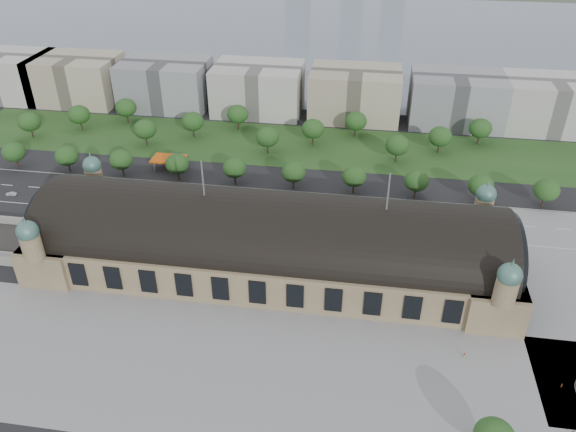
# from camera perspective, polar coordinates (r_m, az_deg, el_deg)

# --- Properties ---
(ground) EXTENTS (900.00, 900.00, 0.00)m
(ground) POSITION_cam_1_polar(r_m,az_deg,el_deg) (183.02, -1.82, -5.28)
(ground) COLOR black
(ground) RESTS_ON ground
(station) EXTENTS (150.00, 48.40, 44.30)m
(station) POSITION_cam_1_polar(r_m,az_deg,el_deg) (176.93, -1.88, -2.65)
(station) COLOR #94825B
(station) RESTS_ON ground
(plaza_south) EXTENTS (190.00, 48.00, 0.12)m
(plaza_south) POSITION_cam_1_polar(r_m,az_deg,el_deg) (149.86, -1.00, -15.85)
(plaza_south) COLOR gray
(plaza_south) RESTS_ON ground
(road_slab) EXTENTS (260.00, 26.00, 0.10)m
(road_slab) POSITION_cam_1_polar(r_m,az_deg,el_deg) (217.39, -5.24, 1.28)
(road_slab) COLOR black
(road_slab) RESTS_ON ground
(grass_belt) EXTENTS (300.00, 45.00, 0.10)m
(grass_belt) POSITION_cam_1_polar(r_m,az_deg,el_deg) (263.95, -1.45, 7.31)
(grass_belt) COLOR #23461C
(grass_belt) RESTS_ON ground
(petrol_station) EXTENTS (14.00, 13.00, 5.05)m
(petrol_station) POSITION_cam_1_polar(r_m,az_deg,el_deg) (248.12, -11.51, 5.67)
(petrol_station) COLOR #CA4F0B
(petrol_station) RESTS_ON ground
(lake) EXTENTS (700.00, 320.00, 0.08)m
(lake) POSITION_cam_1_polar(r_m,az_deg,el_deg) (455.11, 5.17, 18.03)
(lake) COLOR slate
(lake) RESTS_ON ground
(office_0) EXTENTS (45.00, 32.00, 24.00)m
(office_0) POSITION_cam_1_polar(r_m,az_deg,el_deg) (353.21, -26.52, 12.65)
(office_0) COLOR #BAB7B0
(office_0) RESTS_ON ground
(office_1) EXTENTS (45.00, 32.00, 24.00)m
(office_1) POSITION_cam_1_polar(r_m,az_deg,el_deg) (332.50, -20.65, 12.88)
(office_1) COLOR #B0A48A
(office_1) RESTS_ON ground
(office_2) EXTENTS (45.00, 32.00, 24.00)m
(office_2) POSITION_cam_1_polar(r_m,az_deg,el_deg) (311.94, -12.33, 12.99)
(office_2) COLOR gray
(office_2) RESTS_ON ground
(office_3) EXTENTS (45.00, 32.00, 24.00)m
(office_3) POSITION_cam_1_polar(r_m,az_deg,el_deg) (298.42, -3.05, 12.79)
(office_3) COLOR #BAB7B0
(office_3) RESTS_ON ground
(office_4) EXTENTS (45.00, 32.00, 24.00)m
(office_4) POSITION_cam_1_polar(r_m,az_deg,el_deg) (292.93, 6.82, 12.23)
(office_4) COLOR #B0A48A
(office_4) RESTS_ON ground
(office_5) EXTENTS (45.00, 32.00, 24.00)m
(office_5) POSITION_cam_1_polar(r_m,az_deg,el_deg) (295.90, 16.71, 11.31)
(office_5) COLOR gray
(office_5) RESTS_ON ground
(office_6) EXTENTS (45.00, 32.00, 24.00)m
(office_6) POSITION_cam_1_polar(r_m,az_deg,el_deg) (305.62, 25.17, 10.26)
(office_6) COLOR #BAB7B0
(office_6) RESTS_ON ground
(tree_row_0) EXTENTS (9.60, 9.60, 11.52)m
(tree_row_0) POSITION_cam_1_polar(r_m,az_deg,el_deg) (266.06, -26.11, 5.85)
(tree_row_0) COLOR #2D2116
(tree_row_0) RESTS_ON ground
(tree_row_1) EXTENTS (9.60, 9.60, 11.52)m
(tree_row_1) POSITION_cam_1_polar(r_m,az_deg,el_deg) (253.54, -21.57, 5.70)
(tree_row_1) COLOR #2D2116
(tree_row_1) RESTS_ON ground
(tree_row_2) EXTENTS (9.60, 9.60, 11.52)m
(tree_row_2) POSITION_cam_1_polar(r_m,az_deg,el_deg) (242.76, -16.59, 5.50)
(tree_row_2) COLOR #2D2116
(tree_row_2) RESTS_ON ground
(tree_row_3) EXTENTS (9.60, 9.60, 11.52)m
(tree_row_3) POSITION_cam_1_polar(r_m,az_deg,el_deg) (233.95, -11.21, 5.23)
(tree_row_3) COLOR #2D2116
(tree_row_3) RESTS_ON ground
(tree_row_4) EXTENTS (9.60, 9.60, 11.52)m
(tree_row_4) POSITION_cam_1_polar(r_m,az_deg,el_deg) (227.34, -5.46, 4.90)
(tree_row_4) COLOR #2D2116
(tree_row_4) RESTS_ON ground
(tree_row_5) EXTENTS (9.60, 9.60, 11.52)m
(tree_row_5) POSITION_cam_1_polar(r_m,az_deg,el_deg) (223.13, 0.56, 4.49)
(tree_row_5) COLOR #2D2116
(tree_row_5) RESTS_ON ground
(tree_row_6) EXTENTS (9.60, 9.60, 11.52)m
(tree_row_6) POSITION_cam_1_polar(r_m,az_deg,el_deg) (221.46, 6.73, 4.02)
(tree_row_6) COLOR #2D2116
(tree_row_6) RESTS_ON ground
(tree_row_7) EXTENTS (9.60, 9.60, 11.52)m
(tree_row_7) POSITION_cam_1_polar(r_m,az_deg,el_deg) (222.38, 12.92, 3.51)
(tree_row_7) COLOR #2D2116
(tree_row_7) RESTS_ON ground
(tree_row_8) EXTENTS (9.60, 9.60, 11.52)m
(tree_row_8) POSITION_cam_1_polar(r_m,az_deg,el_deg) (225.86, 18.98, 2.96)
(tree_row_8) COLOR #2D2116
(tree_row_8) RESTS_ON ground
(tree_row_9) EXTENTS (9.60, 9.60, 11.52)m
(tree_row_9) POSITION_cam_1_polar(r_m,az_deg,el_deg) (231.78, 24.79, 2.41)
(tree_row_9) COLOR #2D2116
(tree_row_9) RESTS_ON ground
(tree_belt_0) EXTENTS (10.40, 10.40, 12.48)m
(tree_belt_0) POSITION_cam_1_polar(r_m,az_deg,el_deg) (293.82, -24.80, 8.68)
(tree_belt_0) COLOR #2D2116
(tree_belt_0) RESTS_ON ground
(tree_belt_1) EXTENTS (10.40, 10.40, 12.48)m
(tree_belt_1) POSITION_cam_1_polar(r_m,az_deg,el_deg) (293.69, -20.47, 9.63)
(tree_belt_1) COLOR #2D2116
(tree_belt_1) RESTS_ON ground
(tree_belt_2) EXTENTS (10.40, 10.40, 12.48)m
(tree_belt_2) POSITION_cam_1_polar(r_m,az_deg,el_deg) (295.29, -16.13, 10.53)
(tree_belt_2) COLOR #2D2116
(tree_belt_2) RESTS_ON ground
(tree_belt_3) EXTENTS (10.40, 10.40, 12.48)m
(tree_belt_3) POSITION_cam_1_polar(r_m,az_deg,el_deg) (267.62, -14.33, 8.54)
(tree_belt_3) COLOR #2D2116
(tree_belt_3) RESTS_ON ground
(tree_belt_4) EXTENTS (10.40, 10.40, 12.48)m
(tree_belt_4) POSITION_cam_1_polar(r_m,az_deg,el_deg) (271.51, -9.65, 9.45)
(tree_belt_4) COLOR #2D2116
(tree_belt_4) RESTS_ON ground
(tree_belt_5) EXTENTS (10.40, 10.40, 12.48)m
(tree_belt_5) POSITION_cam_1_polar(r_m,az_deg,el_deg) (277.16, -5.11, 10.26)
(tree_belt_5) COLOR #2D2116
(tree_belt_5) RESTS_ON ground
(tree_belt_6) EXTENTS (10.40, 10.40, 12.48)m
(tree_belt_6) POSITION_cam_1_polar(r_m,az_deg,el_deg) (251.82, -2.10, 8.03)
(tree_belt_6) COLOR #2D2116
(tree_belt_6) RESTS_ON ground
(tree_belt_7) EXTENTS (10.40, 10.40, 12.48)m
(tree_belt_7) POSITION_cam_1_polar(r_m,az_deg,el_deg) (260.14, 2.55, 8.84)
(tree_belt_7) COLOR #2D2116
(tree_belt_7) RESTS_ON ground
(tree_belt_8) EXTENTS (10.40, 10.40, 12.48)m
(tree_belt_8) POSITION_cam_1_polar(r_m,az_deg,el_deg) (270.08, 6.91, 9.55)
(tree_belt_8) COLOR #2D2116
(tree_belt_8) RESTS_ON ground
(tree_belt_9) EXTENTS (10.40, 10.40, 12.48)m
(tree_belt_9) POSITION_cam_1_polar(r_m,az_deg,el_deg) (248.40, 11.04, 7.07)
(tree_belt_9) COLOR #2D2116
(tree_belt_9) RESTS_ON ground
(tree_belt_10) EXTENTS (10.40, 10.40, 12.48)m
(tree_belt_10) POSITION_cam_1_polar(r_m,az_deg,el_deg) (261.02, 15.20, 7.79)
(tree_belt_10) COLOR #2D2116
(tree_belt_10) RESTS_ON ground
(tree_belt_11) EXTENTS (10.40, 10.40, 12.48)m
(tree_belt_11) POSITION_cam_1_polar(r_m,az_deg,el_deg) (274.89, 18.97, 8.41)
(tree_belt_11) COLOR #2D2116
(tree_belt_11) RESTS_ON ground
(traffic_car_0) EXTENTS (4.46, 2.07, 1.48)m
(traffic_car_0) POSITION_cam_1_polar(r_m,az_deg,el_deg) (247.09, -26.30, 2.06)
(traffic_car_0) COLOR white
(traffic_car_0) RESTS_ON ground
(traffic_car_2) EXTENTS (4.76, 2.34, 1.30)m
(traffic_car_2) POSITION_cam_1_polar(r_m,az_deg,el_deg) (228.86, -19.68, 1.26)
(traffic_car_2) COLOR black
(traffic_car_2) RESTS_ON ground
(traffic_car_3) EXTENTS (5.24, 2.42, 1.48)m
(traffic_car_3) POSITION_cam_1_polar(r_m,az_deg,el_deg) (223.69, -5.76, 2.44)
(traffic_car_3) COLOR maroon
(traffic_car_3) RESTS_ON ground
(traffic_car_4) EXTENTS (4.35, 2.23, 1.42)m
(traffic_car_4) POSITION_cam_1_polar(r_m,az_deg,el_deg) (205.25, 4.04, -0.47)
(traffic_car_4) COLOR #1C1B4E
(traffic_car_4) RESTS_ON ground
(traffic_car_6) EXTENTS (5.34, 2.46, 1.48)m
(traffic_car_6) POSITION_cam_1_polar(r_m,az_deg,el_deg) (217.16, 20.61, -0.69)
(traffic_car_6) COLOR silver
(traffic_car_6) RESTS_ON ground
(parked_car_0) EXTENTS (5.21, 4.00, 1.65)m
(parked_car_0) POSITION_cam_1_polar(r_m,az_deg,el_deg) (220.41, -19.16, 0.17)
(parked_car_0) COLOR black
(parked_car_0) RESTS_ON ground
(parked_car_1) EXTENTS (5.71, 4.54, 1.44)m
(parked_car_1) POSITION_cam_1_polar(r_m,az_deg,el_deg) (213.03, -14.39, -0.18)
(parked_car_1) COLOR maroon
(parked_car_1) RESTS_ON ground
(parked_car_2) EXTENTS (5.49, 4.79, 1.52)m
(parked_car_2) POSITION_cam_1_polar(r_m,az_deg,el_deg) (222.37, -18.17, 0.64)
(parked_car_2) COLOR #182745
(parked_car_2) RESTS_ON ground
(parked_car_3) EXTENTS (5.21, 3.75, 1.65)m
(parked_car_3) POSITION_cam_1_polar(r_m,az_deg,el_deg) (207.30, -10.55, -0.60)
(parked_car_3) COLOR #525659
(parked_car_3) RESTS_ON ground
(parked_car_4) EXTENTS (5.16, 4.20, 1.65)m
(parked_car_4) POSITION_cam_1_polar(r_m,az_deg,el_deg) (209.18, -9.08, -0.11)
(parked_car_4) COLOR silver
(parked_car_4) RESTS_ON ground
(parked_car_5) EXTENTS (5.64, 4.86, 1.44)m
(parked_car_5) POSITION_cam_1_polar(r_m,az_deg,el_deg) (206.40, -6.14, -0.38)
(parked_car_5) COLOR #999BA2
(parked_car_5) RESTS_ON ground
(parked_car_6) EXTENTS (5.05, 4.09, 1.37)m
(parked_car_6) POSITION_cam_1_polar(r_m,az_deg,el_deg) (207.21, -10.41, -0.64)
(parked_car_6) COLOR black
(parked_car_6) RESTS_ON ground
(bus_west) EXTENTS (12.46, 3.39, 3.44)m
(bus_west) POSITION_cam_1_polar(r_m,az_deg,el_deg) (204.03, -0.98, -0.27)
(bus_west) COLOR red
(bus_west) RESTS_ON ground
(bus_mid) EXTENTS (11.56, 3.52, 3.17)m
(bus_mid) POSITION_cam_1_polar(r_m,az_deg,el_deg) (206.22, 6.54, -0.16)
(bus_mid) COLOR beige
(bus_mid) RESTS_ON ground
(bus_east) EXTENTS (12.92, 3.52, 3.57)m
(bus_east) POSITION_cam_1_polar(r_m,az_deg,el_deg) (201.98, 5.47, -0.78)
(bus_east) COLOR silver
(bus_east) RESTS_ON ground
(pedestrian_0) EXTENTS (0.87, 0.71, 1.54)m
(pedestrian_0) POSITION_cam_1_polar(r_m,az_deg,el_deg) (160.30, 17.48, -13.38)
(pedestrian_0) COLOR gray
(pedestrian_0) RESTS_ON ground
(pedestrian_1) EXTENTS (0.67, 0.67, 1.58)m
(pedestrian_1) POSITION_cam_1_polar(r_m,az_deg,el_deg) (161.72, 26.04, -15.23)
(pedestrian_1) COLOR gray
(pedestrian_1) RESTS_ON ground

